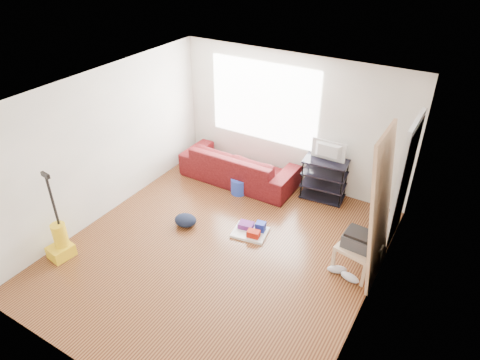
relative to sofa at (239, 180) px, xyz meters
The scene contains 13 objects.
room 2.37m from the sofa, 63.68° to the right, with size 4.51×5.01×2.51m.
sofa is the anchor object (origin of this frame).
tv_stand 1.71m from the sofa, ahead, with size 0.82×0.52×0.78m.
tv 1.92m from the sofa, ahead, with size 0.62×0.08×0.36m, color black.
side_table 3.06m from the sofa, 24.48° to the right, with size 0.63×0.63×0.44m.
printer 3.09m from the sofa, 24.48° to the right, with size 0.48×0.37×0.24m.
bucket 0.45m from the sofa, 58.98° to the right, with size 0.30×0.30×0.30m, color blue.
toilet_paper 0.48m from the sofa, 54.79° to the right, with size 0.11×0.11×0.10m, color white.
cleaning_tray 1.68m from the sofa, 51.88° to the right, with size 0.62×0.53×0.20m.
backpack 1.70m from the sofa, 90.74° to the right, with size 0.38×0.30×0.21m, color black.
sneakers 3.06m from the sofa, 29.40° to the right, with size 0.52×0.27×0.12m.
vacuum 3.49m from the sofa, 109.84° to the right, with size 0.34×0.38×1.44m.
door_panel 3.20m from the sofa, 22.94° to the right, with size 0.05×0.90×2.26m, color tan.
Camera 1 is at (2.90, -4.22, 4.45)m, focal length 32.00 mm.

